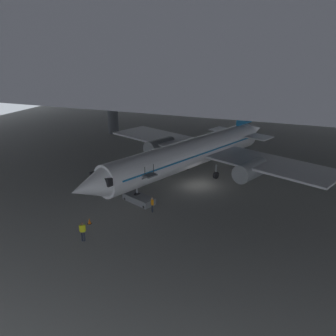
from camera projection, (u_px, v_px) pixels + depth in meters
ground_plane at (196, 184)px, 42.45m from camera, size 110.00×110.00×0.00m
hangar_structure at (227, 42)px, 49.22m from camera, size 121.00×99.00×16.73m
airplane_main at (192, 153)px, 43.36m from camera, size 32.10×32.16×10.65m
boarding_stairs at (139, 196)px, 37.45m from camera, size 4.26×2.82×4.49m
crew_worker_near_nose at (83, 230)px, 29.98m from camera, size 0.49×0.37×1.77m
crew_worker_by_stairs at (152, 204)px, 35.23m from camera, size 0.38×0.47×1.59m
traffic_cone_orange at (89, 221)px, 33.09m from camera, size 0.36×0.36×0.60m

